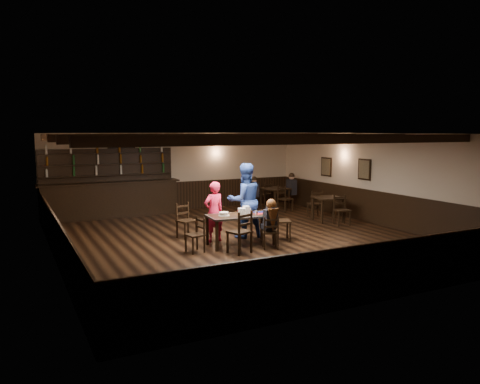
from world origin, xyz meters
name	(u,v)px	position (x,y,z in m)	size (l,w,h in m)	color
ground	(242,239)	(0.00, 0.00, 0.00)	(10.00, 10.00, 0.00)	black
room_shell	(241,171)	(0.01, 0.04, 1.75)	(9.02, 10.02, 2.71)	#BEB19E
dining_table	(241,218)	(-0.31, -0.56, 0.67)	(1.65, 0.90, 0.75)	black
chair_near_left	(242,229)	(-0.64, -1.29, 0.58)	(0.57, 0.56, 0.98)	black
chair_near_right	(271,230)	(0.13, -1.24, 0.46)	(0.48, 0.47, 0.79)	black
chair_end_left	(198,232)	(-1.48, -0.68, 0.47)	(0.41, 0.43, 0.80)	black
chair_end_right	(278,218)	(0.77, -0.53, 0.58)	(0.58, 0.60, 1.00)	black
chair_far_pushed	(185,218)	(-1.25, 0.82, 0.53)	(0.52, 0.51, 0.91)	black
woman_pink	(214,212)	(-0.74, 0.09, 0.76)	(0.55, 0.36, 1.51)	#FF3768
man_blue	(245,201)	(0.16, 0.14, 0.97)	(0.95, 0.74, 1.94)	navy
seated_person	(271,215)	(0.16, -1.20, 0.80)	(0.31, 0.46, 0.75)	black
cake	(224,214)	(-0.72, -0.48, 0.79)	(0.28, 0.28, 0.09)	white
plate_stack_a	(242,212)	(-0.31, -0.62, 0.84)	(0.18, 0.18, 0.17)	white
plate_stack_b	(246,210)	(-0.15, -0.53, 0.85)	(0.17, 0.17, 0.20)	white
tea_light	(240,213)	(-0.28, -0.49, 0.78)	(0.06, 0.06, 0.06)	#A5A8AD
salt_shaker	(256,212)	(0.04, -0.67, 0.80)	(0.04, 0.04, 0.09)	silver
pepper_shaker	(257,212)	(0.08, -0.67, 0.80)	(0.04, 0.04, 0.10)	#A5A8AD
drink_glass	(249,210)	(0.00, -0.43, 0.81)	(0.08, 0.08, 0.12)	silver
menu_red	(259,214)	(0.17, -0.64, 0.75)	(0.26, 0.18, 0.00)	maroon
menu_blue	(259,212)	(0.28, -0.44, 0.75)	(0.31, 0.21, 0.00)	#0E134A
bar_counter	(110,195)	(-2.36, 4.72, 0.73)	(4.44, 0.70, 2.20)	black
back_table_a	(328,200)	(3.47, 0.95, 0.65)	(0.99, 0.99, 0.75)	black
back_table_b	(275,191)	(3.17, 3.64, 0.65)	(1.03, 1.03, 0.75)	black
bg_patron_left	(254,187)	(2.44, 3.82, 0.82)	(0.22, 0.35, 0.72)	black
bg_patron_right	(292,184)	(3.91, 3.69, 0.86)	(0.24, 0.39, 0.79)	black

